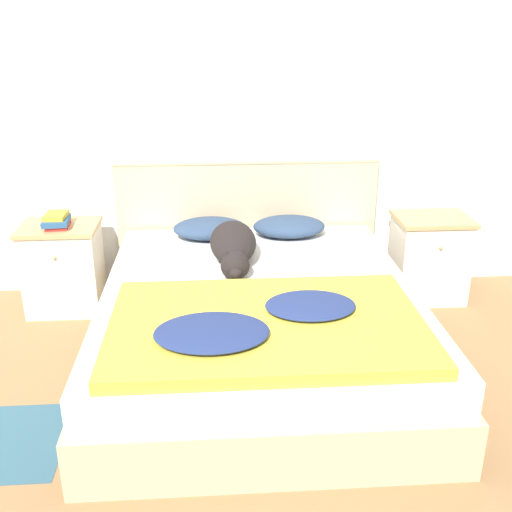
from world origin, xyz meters
TOP-DOWN VIEW (x-y plane):
  - ground_plane at (0.00, 0.00)m, footprint 16.00×16.00m
  - wall_back at (0.00, 2.13)m, footprint 9.00×0.06m
  - bed at (0.15, 1.00)m, footprint 1.75×2.06m
  - headboard at (0.15, 2.06)m, footprint 1.83×0.06m
  - nightstand_left at (-1.10, 1.79)m, footprint 0.50×0.40m
  - nightstand_right at (1.40, 1.79)m, footprint 0.50×0.40m
  - pillow_left at (-0.12, 1.82)m, footprint 0.48×0.33m
  - pillow_right at (0.42, 1.82)m, footprint 0.48×0.33m
  - quilt at (0.14, 0.49)m, footprint 1.47×0.96m
  - dog at (0.03, 1.40)m, footprint 0.28×0.79m
  - book_stack at (-1.10, 1.75)m, footprint 0.18×0.23m

SIDE VIEW (x-z plane):
  - ground_plane at x=0.00m, z-range 0.00..0.00m
  - bed at x=0.15m, z-range 0.00..0.47m
  - nightstand_left at x=-1.10m, z-range 0.00..0.60m
  - nightstand_right at x=1.40m, z-range 0.00..0.60m
  - headboard at x=0.15m, z-range 0.02..0.98m
  - quilt at x=0.14m, z-range 0.46..0.57m
  - pillow_left at x=-0.12m, z-range 0.47..0.61m
  - pillow_right at x=0.42m, z-range 0.47..0.61m
  - dog at x=0.03m, z-range 0.47..0.68m
  - book_stack at x=-1.10m, z-range 0.60..0.68m
  - wall_back at x=0.00m, z-range 0.00..2.55m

